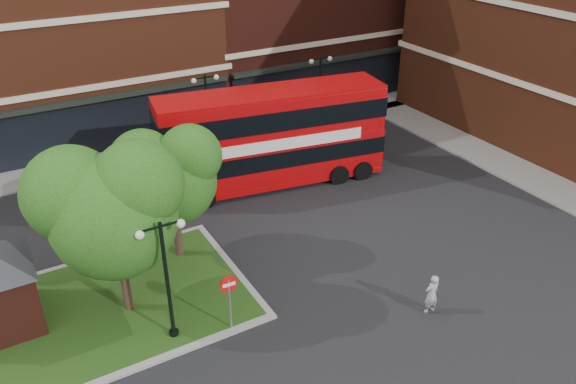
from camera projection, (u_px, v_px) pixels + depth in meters
ground at (304, 293)px, 23.04m from camera, size 120.00×120.00×0.00m
pavement_far at (169, 147)px, 35.54m from camera, size 44.00×3.00×0.12m
pavement_side at (535, 179)px, 31.72m from camera, size 3.00×28.00×0.12m
traffic_island at (88, 314)px, 21.80m from camera, size 12.60×7.60×0.15m
tree_island_west at (109, 205)px, 19.80m from camera, size 5.40×4.71×7.21m
tree_island_east at (168, 172)px, 23.27m from camera, size 4.46×3.90×6.29m
lamp_island at (167, 276)px, 19.43m from camera, size 1.72×0.36×5.00m
lamp_far_left at (207, 110)px, 33.55m from camera, size 1.72×0.36×5.00m
lamp_far_right at (320, 89)px, 37.04m from camera, size 1.72×0.36×5.00m
bus at (272, 131)px, 30.06m from camera, size 12.57×4.72×4.69m
woman at (432, 294)px, 21.64m from camera, size 0.64×0.43×1.72m
car_silver at (115, 165)px, 32.06m from camera, size 3.79×1.83×1.25m
car_white at (261, 131)px, 36.17m from camera, size 4.40×1.68×1.43m
no_entry_sign at (229, 292)px, 20.27m from camera, size 0.69×0.09×2.51m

